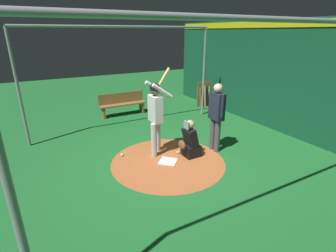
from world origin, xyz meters
TOP-DOWN VIEW (x-y plane):
  - ground_plane at (0.00, 0.00)m, footprint 27.82×27.82m
  - dirt_circle at (0.00, 0.00)m, footprint 2.81×2.81m
  - home_plate at (0.00, 0.00)m, footprint 0.59×0.59m
  - batter at (0.04, -0.58)m, footprint 0.68×0.49m
  - catcher at (-0.64, -0.01)m, footprint 0.58×0.40m
  - umpire at (-1.43, 0.01)m, footprint 0.23×0.49m
  - back_wall at (-4.21, 0.00)m, footprint 0.22×11.82m
  - cage_frame at (0.00, 0.00)m, footprint 6.07×5.54m
  - bat_rack at (-3.96, -3.68)m, footprint 1.06×0.20m
  - bench at (-0.30, -4.20)m, footprint 1.78×0.36m
  - baseball_0 at (0.91, -0.82)m, footprint 0.07×0.07m
  - baseball_1 at (-0.44, -0.26)m, footprint 0.07×0.07m

SIDE VIEW (x-z plane):
  - ground_plane at x=0.00m, z-range 0.00..0.00m
  - dirt_circle at x=0.00m, z-range 0.00..0.01m
  - home_plate at x=0.00m, z-range 0.01..0.02m
  - baseball_0 at x=0.91m, z-range 0.01..0.08m
  - baseball_1 at x=-0.44m, z-range 0.01..0.08m
  - catcher at x=-0.64m, z-range -0.10..0.89m
  - bench at x=-0.30m, z-range 0.02..0.87m
  - bat_rack at x=-3.96m, z-range -0.04..1.02m
  - umpire at x=-1.43m, z-range 0.12..1.95m
  - batter at x=0.04m, z-range 0.06..2.26m
  - back_wall at x=-4.21m, z-range 0.01..3.42m
  - cage_frame at x=0.00m, z-range 0.65..3.86m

